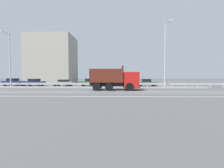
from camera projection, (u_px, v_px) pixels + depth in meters
ground_plane at (96, 89)px, 22.18m from camera, size 320.00×320.00×0.00m
lane_strip_0 at (114, 91)px, 18.40m from camera, size 63.25×0.16×0.01m
lane_strip_1 at (114, 93)px, 16.51m from camera, size 63.25×0.16×0.01m
lane_strip_2 at (113, 96)px, 13.49m from camera, size 63.25×0.16×0.01m
median_island at (97, 87)px, 24.23m from camera, size 34.79×1.10×0.18m
median_guardrail at (98, 84)px, 25.44m from camera, size 63.25×0.09×0.78m
dump_truck at (120, 81)px, 20.13m from camera, size 6.58×2.81×3.23m
median_road_sign at (95, 80)px, 24.18m from camera, size 0.80×0.16×2.33m
street_lamp_0 at (9, 58)px, 24.44m from camera, size 0.70×2.09×8.90m
street_lamp_1 at (165, 53)px, 23.73m from camera, size 0.72×2.21×10.22m
parked_car_1 at (13, 82)px, 30.35m from camera, size 3.90×2.06×1.51m
parked_car_2 at (34, 82)px, 29.58m from camera, size 4.10×2.10×1.42m
parked_car_3 at (63, 83)px, 29.73m from camera, size 4.24×2.01×1.27m
parked_car_4 at (92, 82)px, 29.26m from camera, size 4.84×2.22×1.47m
parked_car_5 at (121, 82)px, 29.42m from camera, size 4.69×2.16×1.38m
parked_car_6 at (147, 83)px, 29.02m from camera, size 4.21×2.27×1.40m
background_building_0 at (52, 60)px, 44.23m from camera, size 12.64×9.59×13.68m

